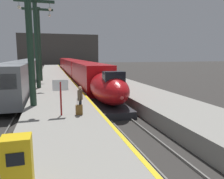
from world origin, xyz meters
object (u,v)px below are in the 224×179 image
Objects in this scene: regional_train_adjacent at (26,72)px; station_column_distant at (39,38)px; ticket_machine_yellow at (18,170)px; station_column_far at (36,35)px; departure_info_board at (61,90)px; rolling_suitcase at (79,110)px; highspeed_train_main at (75,69)px; passenger_near_edge at (80,98)px; station_column_mid at (29,21)px.

station_column_distant reaches higher than regional_train_adjacent.
station_column_distant is at bearing 90.76° from ticket_machine_yellow.
station_column_far reaches higher than departure_info_board.
station_column_far is 19.89m from ticket_machine_yellow.
rolling_suitcase is at bearing -81.67° from station_column_distant.
ticket_machine_yellow is (0.35, -26.34, -5.11)m from station_column_distant.
highspeed_train_main is at bearing 83.90° from rolling_suitcase.
departure_info_board is at bearing -178.86° from passenger_near_edge.
ticket_machine_yellow is (2.55, -29.11, -0.34)m from regional_train_adjacent.
departure_info_board is (-4.13, -28.89, 0.60)m from highspeed_train_main.
passenger_near_edge is at bearing -76.22° from station_column_far.
departure_info_board is (1.42, 7.44, 0.77)m from ticket_machine_yellow.
station_column_far is 4.37× the size of departure_info_board.
highspeed_train_main is 58.21× the size of rolling_suitcase.
departure_info_board reaches higher than rolling_suitcase.
station_column_far is 9.43× the size of rolling_suitcase.
ticket_machine_yellow is at bearing -89.24° from station_column_distant.
departure_info_board is at bearing -98.14° from highspeed_train_main.
rolling_suitcase is (-3.11, -29.08, -0.60)m from highspeed_train_main.
regional_train_adjacent is at bearing 100.37° from departure_info_board.
station_column_mid reaches higher than regional_train_adjacent.
departure_info_board reaches higher than passenger_near_edge.
station_column_distant is 4.62× the size of departure_info_board.
station_column_far is 13.01m from passenger_near_edge.
station_column_distant is 9.97× the size of rolling_suitcase.
station_column_distant reaches higher than ticket_machine_yellow.
passenger_near_edge is 7.89m from ticket_machine_yellow.
ticket_machine_yellow reaches higher than rolling_suitcase.
station_column_far reaches higher than passenger_near_edge.
station_column_distant reaches higher than highspeed_train_main.
station_column_mid is at bearing -90.00° from station_column_distant.
regional_train_adjacent reaches higher than departure_info_board.
departure_info_board is (1.77, -3.16, -4.30)m from station_column_mid.
station_column_far is (2.20, -9.82, 4.49)m from regional_train_adjacent.
regional_train_adjacent is 5.94m from station_column_distant.
station_column_mid is at bearing 91.89° from ticket_machine_yellow.
regional_train_adjacent is 11.02m from station_column_far.
station_column_far is at bearing 90.00° from station_column_mid.
highspeed_train_main is 35.73× the size of ticket_machine_yellow.
regional_train_adjacent is at bearing 95.01° from ticket_machine_yellow.
ticket_machine_yellow is (0.35, -10.60, -5.07)m from station_column_mid.
regional_train_adjacent is 22.87× the size of ticket_machine_yellow.
regional_train_adjacent is 37.27× the size of rolling_suitcase.
ticket_machine_yellow is (-2.44, -7.26, 0.44)m from rolling_suitcase.
ticket_machine_yellow is at bearing -108.61° from rolling_suitcase.
station_column_distant is 6.12× the size of ticket_machine_yellow.
ticket_machine_yellow is (-2.55, -7.47, -0.25)m from passenger_near_edge.
station_column_mid reaches higher than departure_info_board.
highspeed_train_main is at bearing 81.86° from departure_info_board.
departure_info_board is (1.77, -11.85, -4.06)m from station_column_far.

